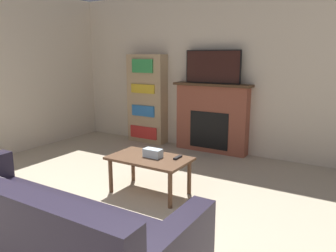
% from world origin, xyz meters
% --- Properties ---
extents(wall_back, '(6.99, 0.06, 2.70)m').
position_xyz_m(wall_back, '(0.00, 4.39, 1.35)').
color(wall_back, beige).
rests_on(wall_back, ground_plane).
extents(fireplace, '(1.35, 0.28, 1.18)m').
position_xyz_m(fireplace, '(-0.19, 4.25, 0.59)').
color(fireplace, brown).
rests_on(fireplace, ground_plane).
extents(tv, '(0.97, 0.03, 0.55)m').
position_xyz_m(tv, '(-0.19, 4.23, 1.45)').
color(tv, black).
rests_on(tv, fireplace).
extents(couch, '(2.35, 0.96, 0.90)m').
position_xyz_m(couch, '(0.06, 0.52, 0.30)').
color(couch, black).
rests_on(couch, ground_plane).
extents(coffee_table, '(0.96, 0.57, 0.45)m').
position_xyz_m(coffee_table, '(-0.10, 2.23, 0.39)').
color(coffee_table, brown).
rests_on(coffee_table, ground_plane).
extents(tissue_box, '(0.22, 0.12, 0.10)m').
position_xyz_m(tissue_box, '(-0.07, 2.26, 0.50)').
color(tissue_box, silver).
rests_on(tissue_box, coffee_table).
extents(remote_control, '(0.04, 0.15, 0.02)m').
position_xyz_m(remote_control, '(0.21, 2.37, 0.46)').
color(remote_control, black).
rests_on(remote_control, coffee_table).
extents(bookshelf, '(0.76, 0.29, 1.65)m').
position_xyz_m(bookshelf, '(-1.51, 4.23, 0.82)').
color(bookshelf, tan).
rests_on(bookshelf, ground_plane).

